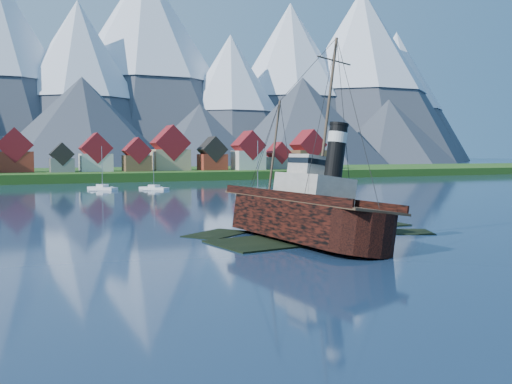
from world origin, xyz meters
name	(u,v)px	position (x,y,z in m)	size (l,w,h in m)	color
ground	(306,237)	(0.00, 0.00, 0.00)	(1400.00, 1400.00, 0.00)	#1A2E4A
shoal	(310,236)	(1.78, 2.15, -0.35)	(31.71, 21.24, 1.14)	black
shore_bank	(95,178)	(0.00, 170.00, 0.00)	(600.00, 80.00, 3.20)	#1A4714
seawall	(112,182)	(0.00, 132.00, 0.00)	(600.00, 2.50, 2.00)	#3F3D38
town	(2,155)	(-33.12, 152.18, 8.99)	(250.96, 16.69, 17.30)	maroon
mountains	(41,62)	(-0.79, 481.26, 89.34)	(965.00, 340.00, 205.00)	#2D333D
tugboat_wreck	(293,213)	(-2.18, -0.92, 2.99)	(6.97, 30.04, 23.80)	black
sailboat_c	(102,189)	(-8.75, 95.75, 0.27)	(7.02, 9.12, 12.04)	silver
sailboat_e	(154,189)	(3.97, 91.12, 0.23)	(6.71, 8.87, 10.49)	silver
sailboat_f	(258,198)	(16.60, 51.32, 0.29)	(4.54, 10.66, 12.94)	silver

